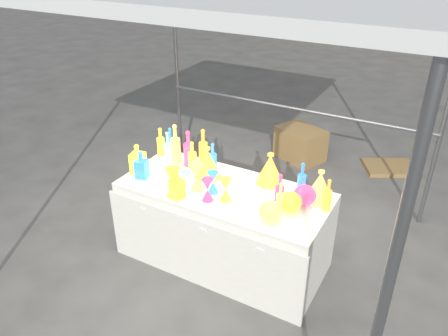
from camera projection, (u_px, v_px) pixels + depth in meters
The scene contains 31 objects.
ground at pixel (224, 257), 4.07m from camera, with size 80.00×80.00×0.00m, color slate.
display_table at pixel (223, 225), 3.89m from camera, with size 1.84×0.83×0.75m.
cardboard_box_closed at pixel (300, 144), 5.77m from camera, with size 0.59×0.43×0.43m, color #9E7A47.
cardboard_box_flat at pixel (390, 168), 5.58m from camera, with size 0.62×0.44×0.05m, color #9E7A47.
bottle_0 at pixel (161, 142), 4.22m from camera, with size 0.07×0.07×0.29m, color #F44E16, non-canonical shape.
bottle_1 at pixel (170, 142), 4.20m from camera, with size 0.07×0.07×0.29m, color #188441, non-canonical shape.
bottle_2 at pixel (203, 148), 4.00m from camera, with size 0.08×0.08×0.37m, color gold, non-canonical shape.
bottle_3 at pixel (188, 148), 4.01m from camera, with size 0.09×0.09×0.35m, color #1F38B5, non-canonical shape.
bottle_4 at pixel (175, 144), 4.05m from camera, with size 0.09×0.09×0.39m, color #116C59, non-canonical shape.
bottle_5 at pixel (168, 147), 4.07m from camera, with size 0.07×0.07×0.31m, color #B5246B, non-canonical shape.
bottle_6 at pixel (192, 156), 3.94m from camera, with size 0.07×0.07×0.29m, color #F44E16, non-canonical shape.
bottle_7 at pixel (213, 158), 3.90m from camera, with size 0.07×0.07×0.30m, color #188441, non-canonical shape.
decanter_0 at pixel (138, 159), 3.90m from camera, with size 0.12×0.12×0.28m, color #F44E16, non-canonical shape.
decanter_1 at pixel (177, 184), 3.53m from camera, with size 0.10×0.10×0.26m, color gold, non-canonical shape.
decanter_2 at pixel (141, 164), 3.83m from camera, with size 0.10×0.10×0.26m, color #188441, non-canonical shape.
hourglass_0 at pixel (173, 182), 3.57m from camera, with size 0.12×0.12×0.25m, color gold, non-canonical shape.
hourglass_1 at pixel (208, 190), 3.51m from camera, with size 0.10×0.10×0.20m, color #1F38B5, non-canonical shape.
hourglass_2 at pixel (197, 177), 3.65m from camera, with size 0.12×0.12×0.25m, color #116C59, non-canonical shape.
hourglass_3 at pixel (187, 182), 3.62m from camera, with size 0.10×0.10×0.21m, color #B5246B, non-canonical shape.
hourglass_4 at pixel (226, 190), 3.51m from camera, with size 0.10×0.10×0.20m, color #F44E16, non-canonical shape.
hourglass_5 at pixel (213, 182), 3.62m from camera, with size 0.10×0.10×0.19m, color #188441, non-canonical shape.
globe_1 at pixel (270, 212), 3.28m from camera, with size 0.18×0.18×0.14m, color #116C59, non-canonical shape.
globe_2 at pixel (290, 203), 3.39m from camera, with size 0.18×0.18×0.14m, color gold, non-canonical shape.
globe_3 at pixel (305, 196), 3.47m from camera, with size 0.19×0.19×0.15m, color #1F38B5, non-canonical shape.
lampshade_0 at pixel (207, 162), 3.84m from camera, with size 0.25×0.25×0.29m, color #CCE830, non-canonical shape.
lampshade_1 at pixel (270, 168), 3.74m from camera, with size 0.24×0.24×0.28m, color #CCE830, non-canonical shape.
lampshade_3 at pixel (320, 185), 3.50m from camera, with size 0.23×0.23×0.27m, color #116C59, non-canonical shape.
bottle_8 at pixel (302, 180), 3.55m from camera, with size 0.07×0.07×0.31m, color #188441, non-canonical shape.
bottle_9 at pixel (328, 195), 3.37m from camera, with size 0.06×0.06×0.28m, color gold, non-canonical shape.
bottle_10 at pixel (279, 192), 3.37m from camera, with size 0.07×0.07×0.31m, color #1F38B5, non-canonical shape.
bottle_11 at pixel (280, 198), 3.35m from camera, with size 0.06×0.06×0.26m, color #116C59, non-canonical shape.
Camera 1 is at (1.56, -2.78, 2.67)m, focal length 35.00 mm.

